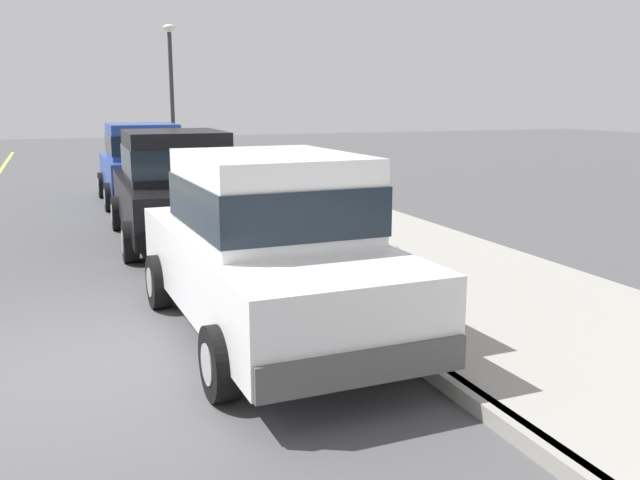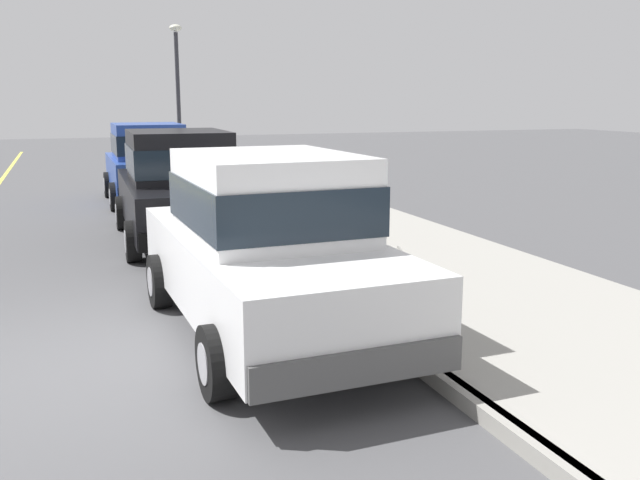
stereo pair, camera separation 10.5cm
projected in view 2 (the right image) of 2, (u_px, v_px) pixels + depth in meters
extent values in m
plane|color=#4C4C4F|center=(49.00, 374.00, 6.25)|extent=(80.00, 80.00, 0.00)
cube|color=gray|center=(370.00, 327.00, 7.32)|extent=(0.16, 64.00, 0.14)
cube|color=#99968E|center=(513.00, 310.00, 7.93)|extent=(3.60, 64.00, 0.14)
cube|color=white|center=(267.00, 269.00, 7.21)|extent=(1.95, 4.56, 0.76)
cube|color=white|center=(269.00, 195.00, 6.96)|extent=(1.66, 2.15, 0.84)
cube|color=#19232D|center=(269.00, 201.00, 6.97)|extent=(1.69, 2.19, 0.46)
cube|color=#505050|center=(217.00, 250.00, 9.25)|extent=(1.77, 0.26, 0.28)
cube|color=#505050|center=(357.00, 365.00, 5.26)|extent=(1.77, 0.26, 0.28)
cylinder|color=black|center=(160.00, 281.00, 8.22)|extent=(0.24, 0.65, 0.64)
cylinder|color=#9E9EA3|center=(160.00, 281.00, 8.22)|extent=(0.25, 0.36, 0.35)
cylinder|color=black|center=(301.00, 267.00, 8.88)|extent=(0.24, 0.65, 0.64)
cylinder|color=#9E9EA3|center=(301.00, 267.00, 8.88)|extent=(0.25, 0.36, 0.35)
cylinder|color=black|center=(216.00, 362.00, 5.69)|extent=(0.24, 0.65, 0.64)
cylinder|color=#9E9EA3|center=(216.00, 362.00, 5.69)|extent=(0.25, 0.36, 0.35)
cylinder|color=black|center=(407.00, 334.00, 6.35)|extent=(0.24, 0.65, 0.64)
cylinder|color=#9E9EA3|center=(407.00, 334.00, 6.35)|extent=(0.25, 0.36, 0.35)
cube|color=#EAEACC|center=(174.00, 226.00, 9.00)|extent=(0.28, 0.09, 0.14)
cube|color=#EAEACC|center=(256.00, 221.00, 9.41)|extent=(0.28, 0.09, 0.14)
cube|color=black|center=(179.00, 201.00, 12.00)|extent=(1.90, 4.54, 0.76)
cube|color=black|center=(178.00, 156.00, 11.75)|extent=(1.63, 2.14, 0.84)
cube|color=#19232D|center=(178.00, 159.00, 11.76)|extent=(1.67, 2.18, 0.46)
cube|color=black|center=(165.00, 198.00, 14.09)|extent=(1.77, 0.24, 0.28)
cube|color=black|center=(200.00, 238.00, 10.01)|extent=(1.77, 0.24, 0.28)
cylinder|color=black|center=(122.00, 213.00, 13.08)|extent=(0.23, 0.64, 0.64)
cylinder|color=#9E9EA3|center=(122.00, 213.00, 13.08)|extent=(0.25, 0.36, 0.35)
cylinder|color=black|center=(216.00, 208.00, 13.66)|extent=(0.23, 0.64, 0.64)
cylinder|color=#9E9EA3|center=(216.00, 208.00, 13.66)|extent=(0.25, 0.36, 0.35)
cylinder|color=black|center=(133.00, 241.00, 10.50)|extent=(0.23, 0.64, 0.64)
cylinder|color=#9E9EA3|center=(133.00, 241.00, 10.50)|extent=(0.25, 0.36, 0.35)
cylinder|color=black|center=(248.00, 234.00, 11.07)|extent=(0.23, 0.64, 0.64)
cylinder|color=#9E9EA3|center=(248.00, 234.00, 11.07)|extent=(0.25, 0.36, 0.35)
cube|color=#EAEACC|center=(136.00, 182.00, 13.87)|extent=(0.28, 0.09, 0.14)
cube|color=#EAEACC|center=(192.00, 179.00, 14.22)|extent=(0.28, 0.09, 0.14)
cube|color=#28479E|center=(148.00, 173.00, 16.53)|extent=(1.74, 3.71, 0.76)
cube|color=#28479E|center=(148.00, 141.00, 16.15)|extent=(1.52, 1.91, 0.80)
cube|color=#19232D|center=(148.00, 143.00, 16.16)|extent=(1.56, 1.95, 0.44)
cube|color=#0E1837|center=(141.00, 175.00, 18.24)|extent=(1.69, 0.21, 0.28)
cube|color=#0E1837|center=(158.00, 192.00, 14.93)|extent=(1.69, 0.21, 0.28)
cylinder|color=black|center=(109.00, 185.00, 17.38)|extent=(0.22, 0.64, 0.64)
cylinder|color=#9E9EA3|center=(109.00, 185.00, 17.38)|extent=(0.24, 0.35, 0.35)
cylinder|color=black|center=(178.00, 182.00, 17.95)|extent=(0.22, 0.64, 0.64)
cylinder|color=#9E9EA3|center=(178.00, 182.00, 17.95)|extent=(0.24, 0.35, 0.35)
cylinder|color=black|center=(115.00, 197.00, 15.27)|extent=(0.22, 0.64, 0.64)
cylinder|color=#9E9EA3|center=(115.00, 197.00, 15.27)|extent=(0.24, 0.35, 0.35)
cylinder|color=black|center=(193.00, 193.00, 15.84)|extent=(0.22, 0.64, 0.64)
cylinder|color=#9E9EA3|center=(193.00, 193.00, 15.84)|extent=(0.24, 0.35, 0.35)
cube|color=#EAEACC|center=(119.00, 162.00, 18.02)|extent=(0.28, 0.08, 0.14)
cube|color=#EAEACC|center=(161.00, 161.00, 18.37)|extent=(0.28, 0.08, 0.14)
ellipsoid|color=white|center=(382.00, 253.00, 9.23)|extent=(0.46, 0.44, 0.20)
cylinder|color=white|center=(371.00, 267.00, 9.26)|extent=(0.05, 0.05, 0.18)
cylinder|color=white|center=(373.00, 265.00, 9.37)|extent=(0.05, 0.05, 0.18)
cylinder|color=white|center=(390.00, 269.00, 9.16)|extent=(0.05, 0.05, 0.18)
cylinder|color=white|center=(393.00, 267.00, 9.27)|extent=(0.05, 0.05, 0.18)
sphere|color=white|center=(361.00, 245.00, 9.32)|extent=(0.17, 0.17, 0.17)
ellipsoid|color=gray|center=(355.00, 246.00, 9.36)|extent=(0.13, 0.13, 0.06)
cone|color=white|center=(361.00, 240.00, 9.25)|extent=(0.06, 0.06, 0.07)
cone|color=white|center=(363.00, 238.00, 9.34)|extent=(0.06, 0.06, 0.07)
cylinder|color=white|center=(401.00, 251.00, 9.12)|extent=(0.11, 0.11, 0.13)
cylinder|color=red|center=(277.00, 232.00, 12.00)|extent=(0.24, 0.24, 0.06)
cylinder|color=red|center=(276.00, 215.00, 11.94)|extent=(0.17, 0.17, 0.55)
sphere|color=red|center=(276.00, 197.00, 11.88)|extent=(0.15, 0.15, 0.15)
cylinder|color=red|center=(270.00, 214.00, 11.90)|extent=(0.10, 0.07, 0.07)
cylinder|color=red|center=(283.00, 213.00, 11.98)|extent=(0.10, 0.07, 0.07)
cylinder|color=#2D2D33|center=(179.00, 106.00, 20.41)|extent=(0.12, 0.12, 4.20)
ellipsoid|color=silver|center=(175.00, 28.00, 19.96)|extent=(0.36, 0.36, 0.20)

